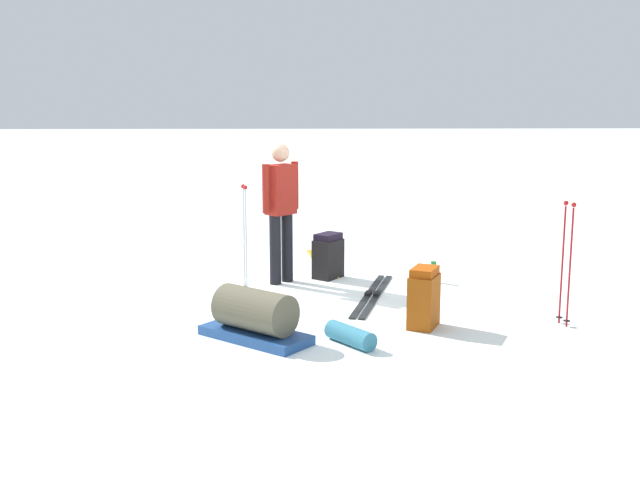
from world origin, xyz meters
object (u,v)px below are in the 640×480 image
at_px(ski_poles_planted_far, 567,257).
at_px(gear_sled, 255,317).
at_px(skier_standing, 281,206).
at_px(ski_pair_far, 321,263).
at_px(ski_pair_near, 372,295).
at_px(thermos_bottle, 433,272).
at_px(ski_poles_planted_near, 245,233).
at_px(sleeping_mat_rolled, 350,335).
at_px(backpack_large_dark, 424,298).
at_px(backpack_bright, 328,256).

xyz_separation_m(ski_poles_planted_far, gear_sled, (0.41, -3.06, -0.47)).
bearing_deg(skier_standing, ski_pair_far, 153.77).
bearing_deg(ski_pair_near, ski_poles_planted_far, 57.65).
relative_size(ski_poles_planted_far, thermos_bottle, 4.82).
distance_m(ski_poles_planted_near, ski_poles_planted_far, 3.54).
xyz_separation_m(ski_pair_near, sleeping_mat_rolled, (1.73, -0.36, 0.08)).
bearing_deg(skier_standing, sleeping_mat_rolled, 16.17).
distance_m(ski_poles_planted_far, gear_sled, 3.13).
bearing_deg(sleeping_mat_rolled, ski_pair_near, 168.31).
relative_size(skier_standing, ski_pair_near, 0.89).
relative_size(ski_pair_near, ski_poles_planted_near, 1.51).
bearing_deg(skier_standing, ski_pair_near, 57.36).
relative_size(ski_poles_planted_near, ski_poles_planted_far, 1.01).
distance_m(ski_pair_far, thermos_bottle, 1.73).
xyz_separation_m(ski_pair_far, ski_poles_planted_near, (1.52, -0.91, 0.69)).
relative_size(ski_poles_planted_far, gear_sled, 1.10).
relative_size(ski_pair_far, ski_poles_planted_far, 1.41).
bearing_deg(ski_poles_planted_far, backpack_large_dark, -88.34).
bearing_deg(skier_standing, ski_poles_planted_near, -39.83).
height_order(ski_pair_far, backpack_bright, backpack_bright).
bearing_deg(ski_poles_planted_near, skier_standing, 140.17).
height_order(backpack_large_dark, ski_poles_planted_far, ski_poles_planted_far).
distance_m(ski_poles_planted_near, sleeping_mat_rolled, 2.31).
height_order(ski_poles_planted_far, thermos_bottle, ski_poles_planted_far).
distance_m(ski_poles_planted_far, sleeping_mat_rolled, 2.33).
xyz_separation_m(ski_poles_planted_far, thermos_bottle, (-1.80, -1.01, -0.57)).
relative_size(ski_pair_far, backpack_bright, 3.10).
bearing_deg(gear_sled, ski_pair_far, 167.90).
bearing_deg(gear_sled, ski_poles_planted_far, 97.54).
distance_m(skier_standing, ski_poles_planted_far, 3.42).
bearing_deg(ski_pair_far, sleeping_mat_rolled, 3.09).
xyz_separation_m(ski_poles_planted_near, sleeping_mat_rolled, (1.93, 1.10, -0.61)).
bearing_deg(backpack_bright, skier_standing, -68.38).
height_order(ski_pair_near, backpack_large_dark, backpack_large_dark).
height_order(ski_pair_near, ski_pair_far, same).
bearing_deg(backpack_bright, ski_poles_planted_far, 48.13).
distance_m(backpack_bright, gear_sled, 2.58).
xyz_separation_m(ski_poles_planted_near, gear_sled, (1.75, 0.21, -0.48)).
bearing_deg(sleeping_mat_rolled, ski_poles_planted_far, 104.98).
bearing_deg(ski_poles_planted_far, ski_poles_planted_near, -112.35).
distance_m(ski_pair_far, backpack_large_dark, 3.07).
distance_m(ski_poles_planted_near, thermos_bottle, 2.38).
relative_size(skier_standing, thermos_bottle, 6.54).
bearing_deg(ski_poles_planted_far, thermos_bottle, -150.73).
bearing_deg(thermos_bottle, backpack_large_dark, -12.36).
xyz_separation_m(ski_pair_far, backpack_bright, (0.81, 0.07, 0.27)).
bearing_deg(skier_standing, gear_sled, -4.84).
distance_m(skier_standing, ski_pair_near, 1.57).
bearing_deg(ski_poles_planted_far, skier_standing, -122.46).
xyz_separation_m(ski_pair_far, gear_sled, (3.28, -0.70, 0.21)).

